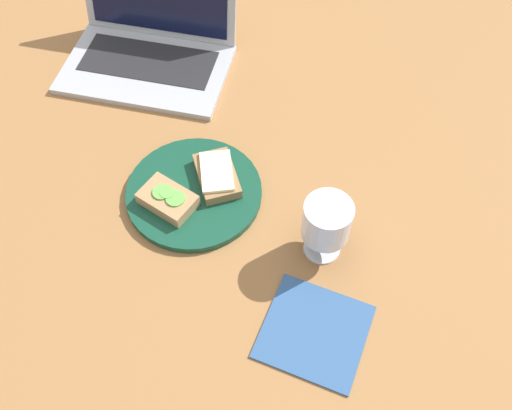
{
  "coord_description": "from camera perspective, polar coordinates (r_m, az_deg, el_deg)",
  "views": [
    {
      "loc": [
        17.12,
        -59.61,
        88.26
      ],
      "look_at": [
        5.02,
        -6.35,
        8.0
      ],
      "focal_mm": 40.0,
      "sensor_mm": 36.0,
      "label": 1
    }
  ],
  "objects": [
    {
      "name": "wine_glass",
      "position": [
        0.92,
        7.07,
        -1.75
      ],
      "size": [
        7.98,
        7.98,
        12.47
      ],
      "color": "white",
      "rests_on": "wooden_table"
    },
    {
      "name": "plate",
      "position": [
        1.04,
        -6.21,
        1.26
      ],
      "size": [
        24.74,
        24.74,
        1.5
      ],
      "primitive_type": "cylinder",
      "color": "#144733",
      "rests_on": "wooden_table"
    },
    {
      "name": "napkin",
      "position": [
        0.92,
        5.86,
        -12.48
      ],
      "size": [
        18.12,
        17.7,
        0.4
      ],
      "primitive_type": "cube",
      "rotation": [
        0.0,
        0.0,
        -0.16
      ],
      "color": "#33598C",
      "rests_on": "wooden_table"
    },
    {
      "name": "sandwich_with_cucumber",
      "position": [
        1.02,
        -8.82,
        0.58
      ],
      "size": [
        11.3,
        9.41,
        2.84
      ],
      "color": "#A88456",
      "rests_on": "plate"
    },
    {
      "name": "wooden_table",
      "position": [
        1.07,
        -1.87,
        1.28
      ],
      "size": [
        140.0,
        140.0,
        3.0
      ],
      "primitive_type": "cube",
      "color": "#9E6B3D",
      "rests_on": "ground"
    },
    {
      "name": "sandwich_with_cheese",
      "position": [
        1.04,
        -3.86,
        3.21
      ],
      "size": [
        11.05,
        12.61,
        2.67
      ],
      "color": "#937047",
      "rests_on": "plate"
    },
    {
      "name": "laptop",
      "position": [
        1.29,
        -10.51,
        15.71
      ],
      "size": [
        34.7,
        26.11,
        19.52
      ],
      "color": "#ADAFB5",
      "rests_on": "wooden_table"
    }
  ]
}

